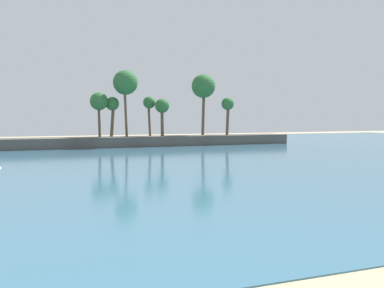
{
  "coord_description": "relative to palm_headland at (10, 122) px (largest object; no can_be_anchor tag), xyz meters",
  "views": [
    {
      "loc": [
        -7.97,
        -7.49,
        5.54
      ],
      "look_at": [
        0.26,
        11.12,
        4.38
      ],
      "focal_mm": 47.3,
      "sensor_mm": 36.0,
      "label": 1
    }
  ],
  "objects": [
    {
      "name": "sea",
      "position": [
        1.87,
        -15.88,
        -4.46
      ],
      "size": [
        220.0,
        111.58,
        0.06
      ],
      "primitive_type": "cube",
      "color": "#386B84",
      "rests_on": "ground"
    },
    {
      "name": "palm_headland",
      "position": [
        0.0,
        0.0,
        0.0
      ],
      "size": [
        97.38,
        6.58,
        13.33
      ],
      "color": "#514C47",
      "rests_on": "ground"
    }
  ]
}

